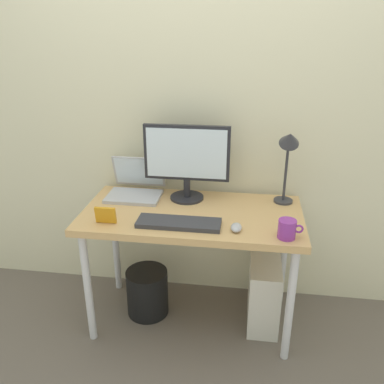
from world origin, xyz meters
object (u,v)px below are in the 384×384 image
coffee_mug (287,229)px  wastebasket (147,292)px  photo_frame (106,215)px  desk (192,224)px  computer_tower (264,293)px  keyboard (179,223)px  laptop (136,186)px  mouse (236,227)px  monitor (187,158)px  desk_lamp (288,150)px

coffee_mug → wastebasket: coffee_mug is taller
photo_frame → desk: bearing=25.3°
computer_tower → wastebasket: (-0.72, -0.01, -0.06)m
keyboard → coffee_mug: 0.55m
photo_frame → wastebasket: size_ratio=0.37×
laptop → mouse: 0.74m
computer_tower → desk: bearing=-175.4°
laptop → desk: bearing=-27.8°
mouse → wastebasket: (-0.54, 0.21, -0.61)m
monitor → keyboard: size_ratio=1.13×
wastebasket → keyboard: bearing=-38.4°
desk_lamp → photo_frame: bearing=-158.1°
desk → wastebasket: (-0.29, 0.02, -0.52)m
photo_frame → wastebasket: (0.14, 0.23, -0.64)m
mouse → computer_tower: (0.18, 0.22, -0.55)m
desk_lamp → mouse: desk_lamp is taller
mouse → desk_lamp: bearing=54.5°
desk_lamp → coffee_mug: 0.49m
mouse → monitor: bearing=130.4°
monitor → computer_tower: (0.49, -0.14, -0.79)m
laptop → desk_lamp: desk_lamp is taller
desk → monitor: size_ratio=2.46×
desk_lamp → wastebasket: (-0.80, -0.16, -0.92)m
keyboard → monitor: bearing=91.7°
desk_lamp → computer_tower: desk_lamp is taller
coffee_mug → computer_tower: size_ratio=0.30×
laptop → coffee_mug: size_ratio=2.58×
computer_tower → wastebasket: size_ratio=1.40×
monitor → keyboard: bearing=-88.3°
laptop → computer_tower: laptop is taller
keyboard → mouse: size_ratio=4.89×
photo_frame → monitor: bearing=45.5°
desk_lamp → computer_tower: bearing=-119.3°
keyboard → photo_frame: bearing=-175.0°
desk → coffee_mug: 0.57m
wastebasket → monitor: bearing=33.6°
laptop → wastebasket: bearing=-63.7°
photo_frame → coffee_mug: bearing=-1.5°
mouse → computer_tower: mouse is taller
monitor → laptop: (-0.32, 0.02, -0.20)m
keyboard → wastebasket: size_ratio=1.47×
monitor → wastebasket: size_ratio=1.66×
laptop → wastebasket: size_ratio=1.07×
desk → keyboard: keyboard is taller
laptop → coffee_mug: (0.88, -0.43, -0.01)m
mouse → desk: bearing=143.6°
keyboard → computer_tower: bearing=23.0°
desk_lamp → mouse: bearing=-125.5°
computer_tower → wastebasket: bearing=-179.0°
mouse → coffee_mug: 0.25m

